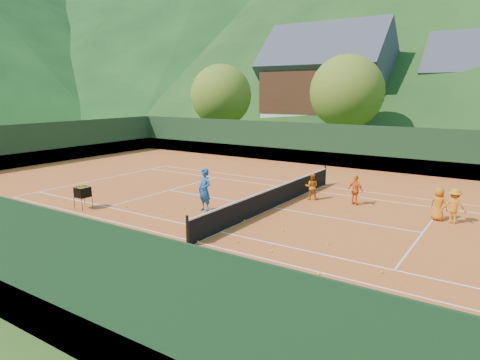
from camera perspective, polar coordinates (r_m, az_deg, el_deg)
The scene contains 38 objects.
ground at distance 19.58m, azimuth 4.47°, elevation -3.76°, with size 400.00×400.00×0.00m, color #2C4C18.
clay_court at distance 19.58m, azimuth 4.47°, elevation -3.74°, with size 40.00×24.00×0.02m, color #C0511F.
coach at distance 18.84m, azimuth -4.73°, elevation -1.33°, with size 0.70×0.46×1.91m, color #174E98.
student_a at distance 21.14m, azimuth 9.53°, elevation -0.87°, with size 0.63×0.49×1.30m, color #CC6412.
student_b at distance 20.55m, azimuth 15.16°, elevation -1.33°, with size 0.82×0.34×1.40m, color orange.
student_c at distance 19.28m, azimuth 24.97°, elevation -2.92°, with size 0.67×0.44×1.37m, color #CD6D12.
student_d at distance 19.10m, azimuth 26.64°, elevation -3.12°, with size 0.92×0.53×1.42m, color orange.
tennis_ball_0 at distance 14.31m, azimuth 4.19°, elevation -9.44°, with size 0.07×0.07×0.07m, color #B5D423.
tennis_ball_1 at distance 20.81m, azimuth -25.22°, elevation -3.79°, with size 0.07×0.07×0.07m, color #B5D423.
tennis_ball_2 at distance 18.69m, azimuth -4.42°, elevation -4.35°, with size 0.07×0.07×0.07m, color #B5D423.
tennis_ball_3 at distance 15.22m, azimuth 11.67°, elevation -8.34°, with size 0.07×0.07×0.07m, color #B5D423.
tennis_ball_4 at distance 14.25m, azimuth -16.65°, elevation -10.01°, with size 0.07×0.07×0.07m, color #B5D423.
tennis_ball_5 at distance 17.53m, azimuth 0.60°, elevation -5.40°, with size 0.07×0.07×0.07m, color #B5D423.
tennis_ball_6 at distance 14.81m, azimuth 4.34°, elevation -8.69°, with size 0.07×0.07×0.07m, color #B5D423.
tennis_ball_8 at distance 14.91m, azimuth -19.89°, elevation -9.25°, with size 0.07×0.07×0.07m, color #B5D423.
tennis_ball_9 at distance 10.31m, azimuth 5.24°, elevation -18.31°, with size 0.07×0.07×0.07m, color #B5D423.
tennis_ball_10 at distance 12.81m, azimuth 10.44°, elevation -12.22°, with size 0.07×0.07×0.07m, color #B5D423.
tennis_ball_11 at distance 15.12m, azimuth -0.28°, elevation -8.22°, with size 0.07×0.07×0.07m, color #B5D423.
tennis_ball_12 at distance 15.21m, azimuth -5.65°, elevation -8.16°, with size 0.07×0.07×0.07m, color #B5D423.
tennis_ball_13 at distance 16.41m, azimuth 5.71°, elevation -6.66°, with size 0.07×0.07×0.07m, color #B5D423.
tennis_ball_14 at distance 10.45m, azimuth 0.84°, elevation -17.83°, with size 0.07×0.07×0.07m, color #B5D423.
tennis_ball_15 at distance 17.70m, azimuth -16.44°, elevation -5.73°, with size 0.07×0.07×0.07m, color #B5D423.
tennis_ball_16 at distance 20.22m, azimuth -14.87°, elevation -3.48°, with size 0.07×0.07×0.07m, color #B5D423.
tennis_ball_17 at distance 19.21m, azimuth -10.44°, elevation -4.07°, with size 0.07×0.07×0.07m, color #B5D423.
tennis_ball_18 at distance 10.94m, azimuth 5.41°, elevation -16.43°, with size 0.07×0.07×0.07m, color #B5D423.
tennis_ball_19 at distance 22.62m, azimuth -21.36°, elevation -2.30°, with size 0.07×0.07×0.07m, color #B5D423.
tennis_ball_20 at distance 13.79m, azimuth -5.48°, elevation -10.29°, with size 0.07×0.07×0.07m, color #B5D423.
tennis_ball_21 at distance 22.32m, azimuth -22.47°, elevation -2.56°, with size 0.07×0.07×0.07m, color #B5D423.
tennis_ball_22 at distance 16.22m, azimuth -17.98°, elevation -7.42°, with size 0.07×0.07×0.07m, color #B5D423.
tennis_ball_23 at distance 13.38m, azimuth 18.37°, elevation -11.58°, with size 0.07×0.07×0.07m, color #B5D423.
tennis_ball_24 at distance 22.51m, azimuth -11.62°, elevation -1.79°, with size 0.07×0.07×0.07m, color #B5D423.
court_lines at distance 19.58m, azimuth 4.47°, elevation -3.70°, with size 23.83×11.03×0.00m.
tennis_net at distance 19.45m, azimuth 4.50°, elevation -2.29°, with size 0.10×12.07×1.10m.
perimeter_fence at distance 19.29m, azimuth 4.53°, elevation -0.13°, with size 40.40×24.24×3.00m.
ball_hopper at distance 20.44m, azimuth -20.24°, elevation -1.59°, with size 0.57×0.57×1.00m.
chalet_left at distance 50.31m, azimuth 11.47°, elevation 11.95°, with size 13.80×9.93×12.92m.
tree_a at distance 42.71m, azimuth -2.53°, elevation 11.21°, with size 6.00×6.00×7.88m.
tree_b at distance 38.81m, azimuth 14.08°, elevation 11.32°, with size 6.40×6.40×8.40m.
Camera 1 is at (9.14, -16.52, 5.20)m, focal length 32.00 mm.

